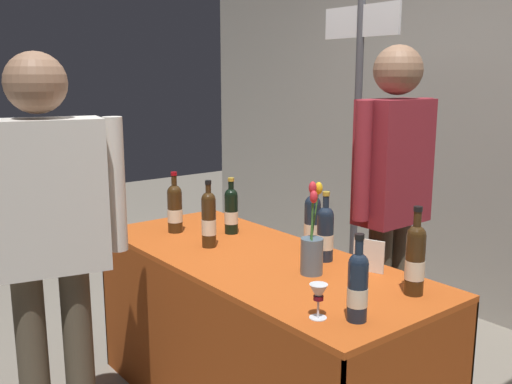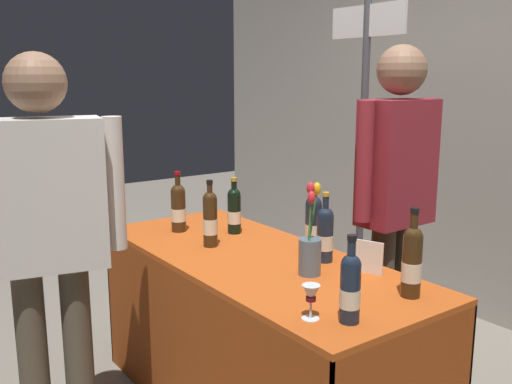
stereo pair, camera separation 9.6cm
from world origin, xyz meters
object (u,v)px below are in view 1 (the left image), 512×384
object	(u,v)px
featured_wine_bottle	(358,285)
flower_vase	(312,249)
display_bottle_0	(312,222)
vendor_presenter	(392,187)
tasting_table	(256,306)
wine_glass_near_vendor	(318,294)
taster_foreground_right	(46,226)
booth_signpost	(357,135)

from	to	relation	value
featured_wine_bottle	flower_vase	world-z (taller)	flower_vase
display_bottle_0	vendor_presenter	bearing A→B (deg)	79.62
tasting_table	display_bottle_0	size ratio (longest dim) A/B	5.58
wine_glass_near_vendor	vendor_presenter	xyz separation A→B (m)	(-0.48, 0.98, 0.18)
tasting_table	featured_wine_bottle	bearing A→B (deg)	-12.19
tasting_table	display_bottle_0	bearing A→B (deg)	70.50
featured_wine_bottle	tasting_table	bearing A→B (deg)	167.81
display_bottle_0	flower_vase	distance (m)	0.32
featured_wine_bottle	taster_foreground_right	world-z (taller)	taster_foreground_right
display_bottle_0	wine_glass_near_vendor	xyz separation A→B (m)	(0.57, -0.52, -0.05)
taster_foreground_right	flower_vase	bearing A→B (deg)	-19.20
display_bottle_0	featured_wine_bottle	bearing A→B (deg)	-32.70
vendor_presenter	taster_foreground_right	distance (m)	1.64
display_bottle_0	booth_signpost	bearing A→B (deg)	118.45
display_bottle_0	wine_glass_near_vendor	bearing A→B (deg)	-42.12
vendor_presenter	tasting_table	bearing A→B (deg)	-14.76
tasting_table	wine_glass_near_vendor	bearing A→B (deg)	-20.89
display_bottle_0	flower_vase	size ratio (longest dim) A/B	0.82
tasting_table	booth_signpost	distance (m)	1.26
display_bottle_0	taster_foreground_right	xyz separation A→B (m)	(-0.33, -1.11, 0.10)
taster_foreground_right	booth_signpost	xyz separation A→B (m)	(-0.06, 1.84, 0.24)
flower_vase	vendor_presenter	world-z (taller)	vendor_presenter
tasting_table	wine_glass_near_vendor	distance (m)	0.78
display_bottle_0	flower_vase	bearing A→B (deg)	-43.82
display_bottle_0	taster_foreground_right	bearing A→B (deg)	-106.68
featured_wine_bottle	taster_foreground_right	bearing A→B (deg)	-145.35
vendor_presenter	booth_signpost	bearing A→B (deg)	-119.68
flower_vase	vendor_presenter	size ratio (longest dim) A/B	0.22
vendor_presenter	featured_wine_bottle	bearing A→B (deg)	31.87
vendor_presenter	booth_signpost	xyz separation A→B (m)	(-0.48, 0.26, 0.21)
featured_wine_bottle	booth_signpost	xyz separation A→B (m)	(-1.06, 1.16, 0.35)
tasting_table	booth_signpost	xyz separation A→B (m)	(-0.30, 0.99, 0.71)
display_bottle_0	booth_signpost	world-z (taller)	booth_signpost
flower_vase	vendor_presenter	xyz separation A→B (m)	(-0.15, 0.69, 0.15)
featured_wine_bottle	flower_vase	bearing A→B (deg)	154.86
wine_glass_near_vendor	taster_foreground_right	xyz separation A→B (m)	(-0.90, -0.60, 0.15)
wine_glass_near_vendor	vendor_presenter	size ratio (longest dim) A/B	0.07
tasting_table	flower_vase	xyz separation A→B (m)	(0.33, 0.04, 0.35)
vendor_presenter	wine_glass_near_vendor	bearing A→B (deg)	25.21
flower_vase	taster_foreground_right	xyz separation A→B (m)	(-0.57, -0.89, 0.12)
booth_signpost	featured_wine_bottle	bearing A→B (deg)	-47.52
flower_vase	taster_foreground_right	size ratio (longest dim) A/B	0.23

